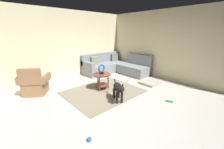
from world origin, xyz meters
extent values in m
cube|color=beige|center=(0.00, 0.00, -0.05)|extent=(6.00, 6.00, 0.10)
cube|color=beige|center=(0.00, 2.94, 1.35)|extent=(6.00, 0.12, 2.70)
cube|color=beige|center=(2.94, 0.00, 1.35)|extent=(0.12, 6.00, 2.70)
cube|color=gray|center=(0.15, 0.70, 0.01)|extent=(2.30, 1.90, 0.01)
cube|color=gray|center=(1.73, 2.41, 0.21)|extent=(2.20, 0.85, 0.42)
cube|color=gray|center=(1.73, 2.76, 0.65)|extent=(2.20, 0.14, 0.46)
cube|color=gray|center=(2.41, 1.28, 0.21)|extent=(0.85, 1.40, 0.42)
cube|color=gray|center=(2.76, 1.28, 0.65)|extent=(0.14, 1.40, 0.46)
cube|color=gray|center=(0.71, 2.41, 0.53)|extent=(0.16, 0.85, 0.22)
cube|color=slate|center=(2.48, 2.61, 0.59)|extent=(0.39, 0.18, 0.39)
cube|color=gray|center=(1.23, 2.61, 0.59)|extent=(0.39, 0.19, 0.39)
cube|color=#936B4C|center=(-1.47, 2.03, 0.20)|extent=(0.84, 0.84, 0.40)
cube|color=#936B4C|center=(-1.62, 1.83, 0.64)|extent=(0.56, 0.47, 0.48)
cube|color=#936B4C|center=(-1.75, 2.24, 0.51)|extent=(0.44, 0.54, 0.22)
cube|color=#936B4C|center=(-1.19, 1.82, 0.51)|extent=(0.44, 0.54, 0.22)
cylinder|color=brown|center=(0.28, 0.92, 0.52)|extent=(0.60, 0.60, 0.04)
cylinder|color=brown|center=(0.28, 0.92, 0.15)|extent=(0.45, 0.45, 0.02)
cylinder|color=brown|center=(0.28, 1.13, 0.25)|extent=(0.04, 0.04, 0.50)
cylinder|color=brown|center=(0.09, 0.81, 0.25)|extent=(0.04, 0.04, 0.50)
cylinder|color=brown|center=(0.46, 0.81, 0.25)|extent=(0.04, 0.04, 0.50)
cube|color=black|center=(0.28, 0.92, 0.57)|extent=(0.12, 0.08, 0.05)
torus|color=#265999|center=(0.28, 0.92, 0.73)|extent=(0.28, 0.06, 0.28)
cube|color=#B2A38E|center=(1.98, 0.08, 0.04)|extent=(0.80, 0.60, 0.09)
cylinder|color=black|center=(0.06, -0.21, 0.16)|extent=(0.07, 0.07, 0.32)
cylinder|color=black|center=(-0.06, -0.14, 0.16)|extent=(0.07, 0.07, 0.32)
cylinder|color=black|center=(0.22, 0.06, 0.16)|extent=(0.07, 0.07, 0.32)
cylinder|color=black|center=(0.09, 0.13, 0.16)|extent=(0.07, 0.07, 0.32)
ellipsoid|color=black|center=(0.08, -0.04, 0.40)|extent=(0.45, 0.56, 0.24)
sphere|color=black|center=(-0.07, -0.30, 0.48)|extent=(0.17, 0.17, 0.17)
ellipsoid|color=black|center=(-0.11, -0.37, 0.46)|extent=(0.12, 0.14, 0.07)
cone|color=black|center=(-0.03, -0.32, 0.59)|extent=(0.06, 0.06, 0.07)
cone|color=black|center=(-0.10, -0.27, 0.59)|extent=(0.06, 0.06, 0.07)
cylinder|color=black|center=(0.23, 0.23, 0.44)|extent=(0.13, 0.19, 0.16)
sphere|color=blue|center=(-1.38, -0.79, 0.04)|extent=(0.09, 0.09, 0.09)
cylinder|color=green|center=(1.07, -1.07, 0.03)|extent=(0.11, 0.19, 0.05)
camera|label=1|loc=(-2.45, -2.54, 1.88)|focal=22.29mm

